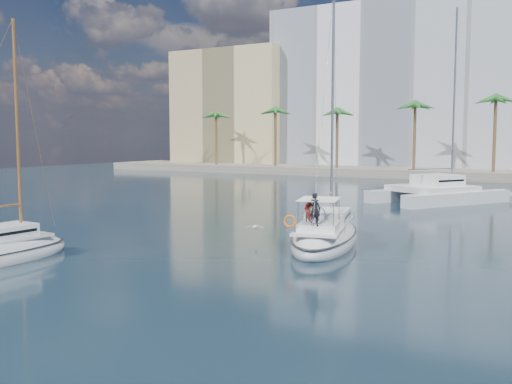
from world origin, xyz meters
The scene contains 9 objects.
ground centered at (0.00, 0.00, 0.00)m, with size 160.00×160.00×0.00m, color black.
quay centered at (0.00, 61.00, 0.60)m, with size 120.00×14.00×1.20m, color gray.
building_modern centered at (-12.00, 73.00, 14.00)m, with size 42.00×16.00×28.00m, color white.
building_tan_left centered at (-42.00, 69.00, 11.00)m, with size 22.00×14.00×22.00m, color tan.
palm_left centered at (-34.00, 57.00, 10.28)m, with size 3.60×3.60×12.30m.
palm_centre centered at (0.00, 57.00, 10.28)m, with size 3.60×3.60×12.30m.
main_sloop centered at (3.06, 2.90, 0.49)m, with size 5.55×10.70×15.18m.
catamaran centered at (4.04, 26.69, 1.14)m, with size 11.42×13.23×17.36m.
seagull centered at (-0.98, 2.33, 0.74)m, with size 1.14×0.49×0.21m.
Camera 1 is at (14.65, -25.75, 5.79)m, focal length 40.00 mm.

